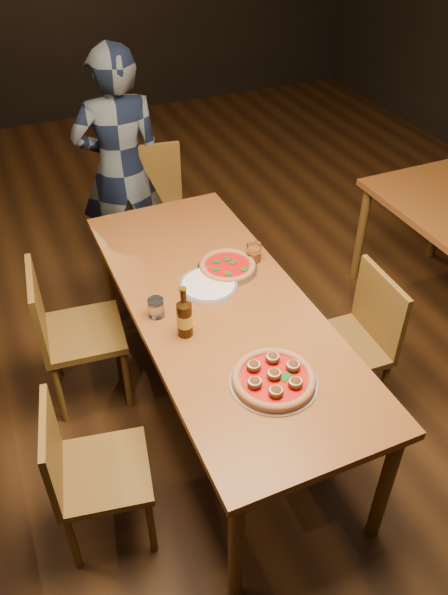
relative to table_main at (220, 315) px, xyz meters
name	(u,v)px	position (x,y,z in m)	size (l,w,h in m)	color
ground	(220,408)	(0.00, 0.00, -0.68)	(9.00, 9.00, 0.00)	black
room_shell	(218,59)	(0.00, 0.00, 1.18)	(9.00, 9.00, 9.00)	black
table_main	(220,315)	(0.00, 0.00, 0.00)	(0.80, 2.00, 0.75)	brown
chair_main_nw	(103,471)	(-0.72, -0.43, -0.27)	(0.38, 0.38, 0.81)	brown
chair_main_sw	(83,332)	(-0.60, 0.42, -0.24)	(0.41, 0.41, 0.88)	brown
chair_main_e	(342,346)	(0.59, -0.21, -0.25)	(0.40, 0.40, 0.86)	brown
chair_end	(154,223)	(0.06, 1.22, -0.19)	(0.46, 0.46, 0.98)	brown
pizza_meatball	(274,378)	(0.00, -0.55, 0.10)	(0.36, 0.36, 0.07)	#B7B7BF
pizza_margherita	(227,266)	(0.14, 0.23, 0.09)	(0.31, 0.31, 0.04)	#B7B7BF
plate_stack	(208,286)	(0.00, 0.13, 0.09)	(0.28, 0.28, 0.03)	white
beer_bottle	(185,318)	(-0.22, -0.14, 0.16)	(0.07, 0.07, 0.25)	black
water_glass	(156,308)	(-0.30, 0.03, 0.12)	(0.07, 0.07, 0.09)	white
amber_glass	(254,252)	(0.30, 0.26, 0.12)	(0.08, 0.08, 0.10)	#AC5013
diner	(121,170)	(-0.07, 1.45, 0.11)	(0.58, 0.38, 1.58)	black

